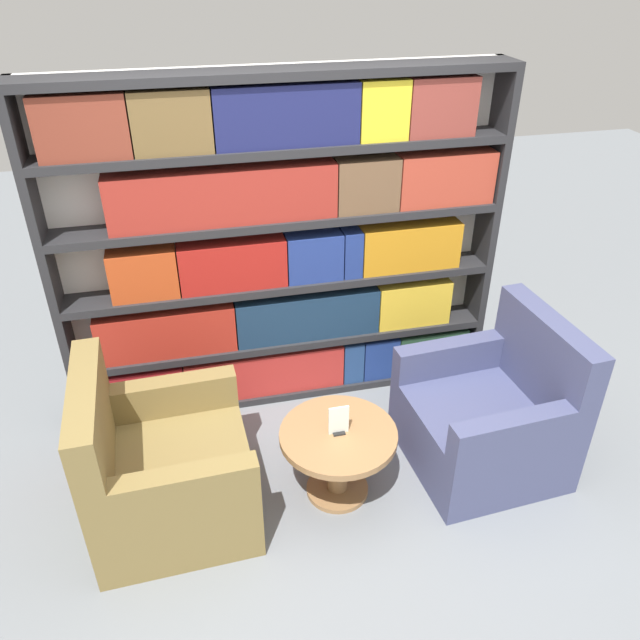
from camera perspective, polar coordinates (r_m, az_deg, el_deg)
ground_plane at (r=3.64m, az=0.96°, el=-18.44°), size 14.00×14.00×0.00m
bookshelf at (r=4.00m, az=-3.25°, el=6.27°), size 2.82×0.30×2.18m
armchair_left at (r=3.58m, az=-14.15°, el=-13.27°), size 0.87×0.89×0.96m
armchair_right at (r=3.94m, az=15.24°, el=-8.56°), size 0.90×0.92×0.96m
coffee_table at (r=3.59m, az=1.66°, el=-11.77°), size 0.66×0.66×0.45m
table_sign at (r=3.45m, az=1.71°, el=-9.28°), size 0.11×0.06×0.18m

